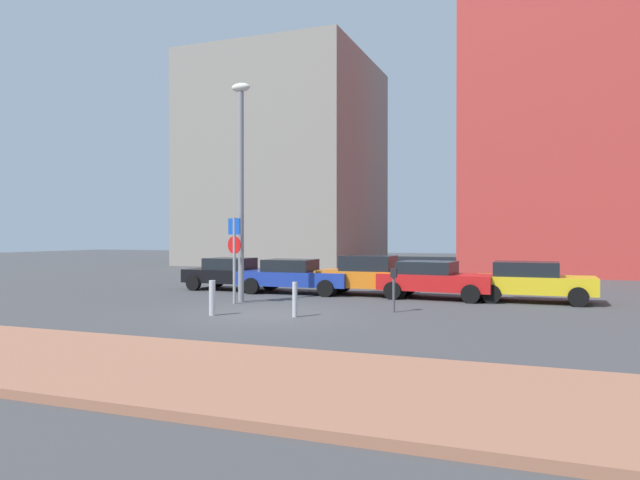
{
  "coord_description": "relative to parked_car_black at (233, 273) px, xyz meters",
  "views": [
    {
      "loc": [
        7.61,
        -15.12,
        2.31
      ],
      "look_at": [
        0.54,
        3.29,
        2.15
      ],
      "focal_mm": 32.44,
      "sensor_mm": 36.0,
      "label": 1
    }
  ],
  "objects": [
    {
      "name": "parking_meter",
      "position": [
        8.08,
        -4.52,
        0.16
      ],
      "size": [
        0.18,
        0.14,
        1.33
      ],
      "color": "#4C4C51",
      "rests_on": "ground"
    },
    {
      "name": "parked_car_black",
      "position": [
        0.0,
        0.0,
        0.0
      ],
      "size": [
        4.15,
        2.13,
        1.35
      ],
      "color": "black",
      "rests_on": "ground"
    },
    {
      "name": "traffic_bollard_mid",
      "position": [
        3.37,
        -7.08,
        -0.2
      ],
      "size": [
        0.18,
        0.18,
        1.01
      ],
      "primitive_type": "cylinder",
      "color": "#B7B7BC",
      "rests_on": "ground"
    },
    {
      "name": "building_under_construction",
      "position": [
        -7.47,
        22.28,
        7.58
      ],
      "size": [
        13.49,
        13.85,
        16.57
      ],
      "primitive_type": "cube",
      "color": "gray",
      "rests_on": "ground"
    },
    {
      "name": "parked_car_yellow",
      "position": [
        11.91,
        -0.24,
        0.04
      ],
      "size": [
        3.98,
        1.98,
        1.4
      ],
      "color": "gold",
      "rests_on": "ground"
    },
    {
      "name": "parked_car_blue",
      "position": [
        3.02,
        -0.36,
        -0.0
      ],
      "size": [
        4.58,
        2.08,
        1.35
      ],
      "color": "#1E389E",
      "rests_on": "ground"
    },
    {
      "name": "ground_plane",
      "position": [
        4.61,
        -6.34,
        -0.7
      ],
      "size": [
        120.0,
        120.0,
        0.0
      ],
      "primitive_type": "plane",
      "color": "#424244"
    },
    {
      "name": "parked_car_orange",
      "position": [
        6.0,
        -0.02,
        0.08
      ],
      "size": [
        3.94,
        2.04,
        1.53
      ],
      "color": "orange",
      "rests_on": "ground"
    },
    {
      "name": "sidewalk_brick",
      "position": [
        4.61,
        -13.38,
        -0.63
      ],
      "size": [
        40.0,
        4.2,
        0.14
      ],
      "primitive_type": "cube",
      "color": "#9E664C",
      "rests_on": "ground"
    },
    {
      "name": "parked_car_red",
      "position": [
        8.58,
        -0.32,
        0.02
      ],
      "size": [
        4.2,
        2.33,
        1.36
      ],
      "color": "red",
      "rests_on": "ground"
    },
    {
      "name": "building_colorful_midrise",
      "position": [
        15.69,
        17.85,
        10.56
      ],
      "size": [
        15.98,
        12.13,
        22.53
      ],
      "primitive_type": "cube",
      "color": "#BF3833",
      "rests_on": "ground"
    },
    {
      "name": "parking_sign_post",
      "position": [
        2.53,
        -4.33,
        1.13
      ],
      "size": [
        0.58,
        0.2,
        2.91
      ],
      "color": "gray",
      "rests_on": "ground"
    },
    {
      "name": "street_lamp",
      "position": [
        2.47,
        -3.75,
        3.72
      ],
      "size": [
        0.7,
        0.36,
        7.59
      ],
      "color": "gray",
      "rests_on": "ground"
    },
    {
      "name": "traffic_bollard_near",
      "position": [
        5.71,
        -6.51,
        -0.21
      ],
      "size": [
        0.14,
        0.14,
        0.99
      ],
      "primitive_type": "cylinder",
      "color": "#B7B7BC",
      "rests_on": "ground"
    }
  ]
}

